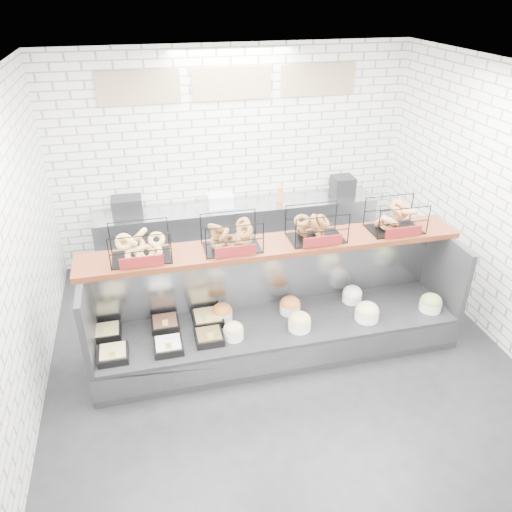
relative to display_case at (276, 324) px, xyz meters
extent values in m
plane|color=black|center=(0.01, -0.34, -0.33)|extent=(5.50, 5.50, 0.00)
cube|color=white|center=(0.01, 2.41, 1.17)|extent=(5.00, 0.02, 3.00)
cube|color=white|center=(-2.49, -0.34, 1.17)|extent=(0.02, 5.50, 3.00)
cube|color=white|center=(0.01, -0.34, 2.67)|extent=(5.00, 5.50, 0.02)
cube|color=tan|center=(-1.19, 2.38, 2.17)|extent=(1.05, 0.03, 0.42)
cube|color=tan|center=(0.01, 2.38, 2.17)|extent=(1.05, 0.03, 0.42)
cube|color=tan|center=(1.21, 2.38, 2.17)|extent=(1.05, 0.03, 0.42)
cube|color=black|center=(0.01, -0.04, -0.13)|extent=(4.00, 0.90, 0.40)
cube|color=#93969B|center=(0.01, -0.48, -0.11)|extent=(4.00, 0.03, 0.28)
cube|color=#93969B|center=(0.01, 0.37, 0.47)|extent=(4.00, 0.08, 0.80)
cube|color=black|center=(-1.96, -0.04, 0.47)|extent=(0.06, 0.90, 0.80)
cube|color=black|center=(1.98, -0.04, 0.47)|extent=(0.06, 0.90, 0.80)
cube|color=black|center=(-1.75, -0.25, 0.11)|extent=(0.29, 0.29, 0.08)
cube|color=tan|center=(-1.75, -0.25, 0.15)|extent=(0.25, 0.25, 0.04)
cube|color=#DACC4C|center=(-1.75, -0.35, 0.20)|extent=(0.06, 0.01, 0.08)
cube|color=black|center=(-1.81, 0.13, 0.11)|extent=(0.27, 0.27, 0.08)
cube|color=#D0C280|center=(-1.81, 0.13, 0.15)|extent=(0.23, 0.23, 0.04)
cube|color=#DACC4C|center=(-1.81, 0.04, 0.20)|extent=(0.06, 0.01, 0.08)
cube|color=black|center=(-1.21, -0.25, 0.11)|extent=(0.29, 0.29, 0.08)
cube|color=silver|center=(-1.21, -0.25, 0.15)|extent=(0.25, 0.25, 0.04)
cube|color=#DACC4C|center=(-1.21, -0.35, 0.20)|extent=(0.06, 0.01, 0.08)
cube|color=black|center=(-1.21, 0.14, 0.11)|extent=(0.30, 0.30, 0.08)
cube|color=brown|center=(-1.21, 0.14, 0.15)|extent=(0.25, 0.25, 0.04)
cube|color=#DACC4C|center=(-1.21, 0.04, 0.20)|extent=(0.06, 0.01, 0.08)
cube|color=black|center=(-0.79, -0.20, 0.11)|extent=(0.29, 0.29, 0.08)
cube|color=brown|center=(-0.79, -0.20, 0.15)|extent=(0.24, 0.24, 0.04)
cube|color=#DACC4C|center=(-0.79, -0.30, 0.20)|extent=(0.06, 0.01, 0.08)
cube|color=black|center=(-0.75, 0.13, 0.11)|extent=(0.33, 0.33, 0.08)
cube|color=tan|center=(-0.75, 0.13, 0.15)|extent=(0.28, 0.28, 0.04)
cube|color=#DACC4C|center=(-0.75, 0.02, 0.20)|extent=(0.06, 0.01, 0.08)
cylinder|color=white|center=(-0.53, -0.21, 0.13)|extent=(0.21, 0.21, 0.11)
ellipsoid|color=tan|center=(-0.53, -0.21, 0.19)|extent=(0.21, 0.21, 0.15)
cylinder|color=white|center=(-0.59, 0.14, 0.13)|extent=(0.22, 0.22, 0.11)
ellipsoid|color=#C46B29|center=(-0.59, 0.14, 0.19)|extent=(0.22, 0.22, 0.15)
cylinder|color=white|center=(0.19, -0.22, 0.13)|extent=(0.25, 0.25, 0.11)
ellipsoid|color=tan|center=(0.19, -0.22, 0.19)|extent=(0.24, 0.24, 0.17)
cylinder|color=white|center=(0.18, 0.09, 0.13)|extent=(0.23, 0.23, 0.11)
ellipsoid|color=orange|center=(0.18, 0.09, 0.19)|extent=(0.23, 0.23, 0.16)
cylinder|color=white|center=(0.97, -0.23, 0.13)|extent=(0.27, 0.27, 0.11)
ellipsoid|color=#CCBA7E|center=(0.97, -0.23, 0.19)|extent=(0.26, 0.26, 0.18)
cylinder|color=white|center=(0.95, 0.14, 0.13)|extent=(0.23, 0.23, 0.11)
ellipsoid|color=white|center=(0.95, 0.14, 0.19)|extent=(0.22, 0.22, 0.16)
cylinder|color=white|center=(1.75, -0.24, 0.13)|extent=(0.25, 0.25, 0.11)
ellipsoid|color=#829B4F|center=(1.75, -0.24, 0.19)|extent=(0.24, 0.24, 0.17)
cube|color=#461C0F|center=(0.01, 0.18, 0.90)|extent=(4.10, 0.50, 0.06)
cube|color=black|center=(-1.37, 0.18, 1.10)|extent=(0.60, 0.38, 0.34)
cube|color=maroon|center=(-1.37, -0.03, 1.00)|extent=(0.42, 0.02, 0.11)
cube|color=black|center=(-0.45, 0.18, 1.10)|extent=(0.60, 0.38, 0.34)
cube|color=maroon|center=(-0.45, -0.03, 1.00)|extent=(0.42, 0.02, 0.11)
cube|color=black|center=(0.47, 0.18, 1.10)|extent=(0.60, 0.38, 0.34)
cube|color=maroon|center=(0.47, -0.03, 1.00)|extent=(0.42, 0.02, 0.11)
cube|color=black|center=(1.39, 0.18, 1.10)|extent=(0.60, 0.38, 0.34)
cube|color=maroon|center=(1.39, -0.03, 1.00)|extent=(0.42, 0.02, 0.11)
cube|color=#93969B|center=(0.01, 2.09, 0.12)|extent=(4.00, 0.60, 0.90)
cube|color=black|center=(-1.52, 2.12, 0.69)|extent=(0.40, 0.30, 0.24)
cube|color=silver|center=(-0.25, 2.10, 0.66)|extent=(0.35, 0.28, 0.18)
cylinder|color=orange|center=(0.61, 2.07, 0.68)|extent=(0.09, 0.09, 0.22)
cube|color=black|center=(1.56, 2.04, 0.72)|extent=(0.30, 0.30, 0.30)
camera|label=1|loc=(-1.27, -4.31, 3.39)|focal=35.00mm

